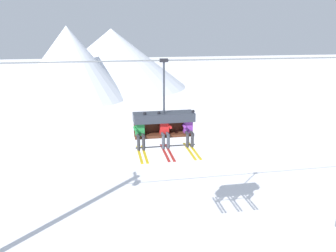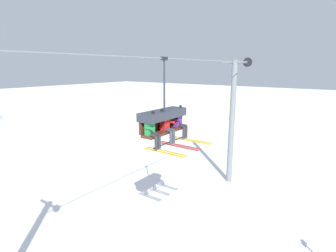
% 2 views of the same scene
% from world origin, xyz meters
% --- Properties ---
extents(ground_plane, '(200.00, 200.00, 0.00)m').
position_xyz_m(ground_plane, '(0.00, 0.00, 0.00)').
color(ground_plane, white).
extents(lift_tower_far, '(0.36, 1.88, 8.34)m').
position_xyz_m(lift_tower_far, '(8.46, -0.02, 4.34)').
color(lift_tower_far, slate).
rests_on(lift_tower_far, ground_plane).
extents(lift_cable, '(18.44, 0.05, 0.05)m').
position_xyz_m(lift_cable, '(0.24, -0.80, 8.06)').
color(lift_cable, slate).
extents(chairlift_chair, '(2.18, 0.74, 3.07)m').
position_xyz_m(chairlift_chair, '(-0.16, -0.73, 5.92)').
color(chairlift_chair, '#512819').
extents(skier_green, '(0.48, 1.70, 1.34)m').
position_xyz_m(skier_green, '(-1.04, -0.94, 5.64)').
color(skier_green, '#23843D').
extents(skier_red, '(0.48, 1.70, 1.34)m').
position_xyz_m(skier_red, '(-0.16, -0.94, 5.64)').
color(skier_red, red).
extents(skier_purple, '(0.48, 1.70, 1.34)m').
position_xyz_m(skier_purple, '(0.72, -0.94, 5.64)').
color(skier_purple, purple).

